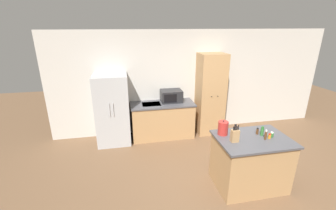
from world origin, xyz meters
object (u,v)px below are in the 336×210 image
kettle (223,128)px  refrigerator (112,110)px  spice_bottle_pale_salt (270,136)px  pantry_cabinet (210,95)px  spice_bottle_green_herb (262,131)px  spice_bottle_amber_oil (266,135)px  spice_bottle_short_red (257,131)px  microwave (171,96)px  spice_bottle_tall_dark (272,135)px  knife_block (235,135)px

kettle → refrigerator: bearing=136.0°
spice_bottle_pale_salt → pantry_cabinet: bearing=94.5°
pantry_cabinet → spice_bottle_green_herb: pantry_cabinet is taller
spice_bottle_amber_oil → spice_bottle_green_herb: 0.15m
spice_bottle_short_red → spice_bottle_green_herb: size_ratio=0.72×
refrigerator → spice_bottle_amber_oil: refrigerator is taller
spice_bottle_pale_salt → spice_bottle_short_red: bearing=120.8°
refrigerator → spice_bottle_amber_oil: (2.52, -2.16, 0.18)m
spice_bottle_short_red → microwave: bearing=117.0°
spice_bottle_tall_dark → spice_bottle_amber_oil: bearing=-159.1°
microwave → refrigerator: bearing=-174.8°
pantry_cabinet → spice_bottle_tall_dark: pantry_cabinet is taller
spice_bottle_tall_dark → spice_bottle_green_herb: size_ratio=0.55×
knife_block → spice_bottle_tall_dark: bearing=2.2°
kettle → spice_bottle_pale_salt: bearing=-22.8°
refrigerator → microwave: refrigerator is taller
pantry_cabinet → refrigerator: bearing=-178.4°
spice_bottle_pale_salt → knife_block: bearing=178.4°
microwave → spice_bottle_pale_salt: (1.17, -2.27, -0.07)m
pantry_cabinet → spice_bottle_amber_oil: pantry_cabinet is taller
knife_block → spice_bottle_tall_dark: (0.69, 0.03, -0.07)m
spice_bottle_tall_dark → spice_bottle_short_red: bearing=142.1°
refrigerator → kettle: size_ratio=6.38×
microwave → spice_bottle_short_red: microwave is taller
knife_block → spice_bottle_pale_salt: knife_block is taller
refrigerator → knife_block: (1.99, -2.13, 0.21)m
pantry_cabinet → spice_bottle_amber_oil: 2.23m
pantry_cabinet → spice_bottle_short_red: (0.07, -2.03, -0.05)m
spice_bottle_short_red → spice_bottle_amber_oil: spice_bottle_amber_oil is taller
refrigerator → knife_block: refrigerator is taller
spice_bottle_amber_oil → spice_bottle_pale_salt: 0.10m
spice_bottle_green_herb → spice_bottle_tall_dark: bearing=-32.8°
spice_bottle_short_red → kettle: (-0.59, 0.11, 0.06)m
pantry_cabinet → microwave: bearing=176.4°
spice_bottle_short_red → spice_bottle_amber_oil: 0.20m
spice_bottle_amber_oil → pantry_cabinet: bearing=92.3°
knife_block → spice_bottle_pale_salt: size_ratio=3.50×
spice_bottle_green_herb → kettle: bearing=165.4°
refrigerator → spice_bottle_green_herb: 3.26m
microwave → spice_bottle_tall_dark: size_ratio=5.85×
spice_bottle_green_herb → spice_bottle_pale_salt: (0.06, -0.13, -0.03)m
spice_bottle_amber_oil → spice_bottle_tall_dark: bearing=20.9°
refrigerator → kettle: (1.91, -1.85, 0.22)m
spice_bottle_tall_dark → spice_bottle_amber_oil: 0.17m
knife_block → kettle: 0.29m
spice_bottle_tall_dark → spice_bottle_pale_salt: same height
spice_bottle_amber_oil → spice_bottle_pale_salt: spice_bottle_amber_oil is taller
spice_bottle_tall_dark → spice_bottle_amber_oil: (-0.16, -0.06, 0.04)m
spice_bottle_amber_oil → spice_bottle_pale_salt: (0.09, 0.02, -0.04)m
knife_block → spice_bottle_short_red: size_ratio=2.68×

